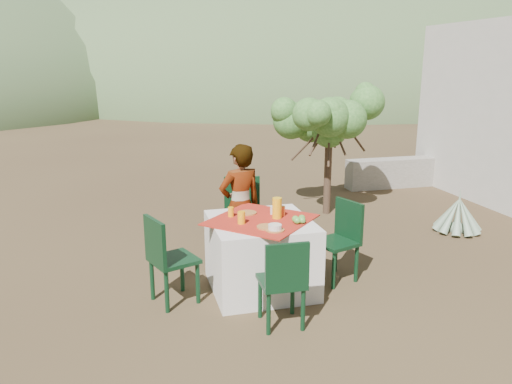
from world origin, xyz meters
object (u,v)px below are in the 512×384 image
(agave, at_px, (458,215))
(chair_left, at_px, (166,256))
(chair_near, at_px, (284,280))
(chair_right, at_px, (341,237))
(table, at_px, (261,254))
(juice_pitcher, at_px, (277,208))
(chair_far, at_px, (243,212))
(shrub_tree, at_px, (331,125))
(person, at_px, (240,206))

(agave, bearing_deg, chair_left, -164.35)
(chair_near, xyz_separation_m, chair_left, (-0.96, 0.74, 0.03))
(chair_near, bearing_deg, chair_right, -135.58)
(table, bearing_deg, chair_near, -91.52)
(table, bearing_deg, juice_pitcher, -0.89)
(agave, bearing_deg, chair_right, -155.22)
(chair_near, height_order, juice_pitcher, juice_pitcher)
(chair_far, relative_size, shrub_tree, 0.54)
(person, relative_size, juice_pitcher, 6.69)
(chair_right, distance_m, person, 1.20)
(chair_near, relative_size, chair_left, 0.94)
(table, xyz_separation_m, chair_near, (-0.02, -0.85, 0.09))
(table, bearing_deg, shrub_tree, 53.61)
(chair_left, distance_m, shrub_tree, 3.84)
(shrub_tree, xyz_separation_m, juice_pitcher, (-1.61, -2.42, -0.52))
(chair_left, relative_size, juice_pitcher, 4.15)
(shrub_tree, bearing_deg, person, -136.70)
(shrub_tree, distance_m, agave, 2.26)
(chair_far, distance_m, shrub_tree, 2.38)
(table, bearing_deg, chair_far, 87.52)
(chair_far, bearing_deg, shrub_tree, 48.93)
(person, bearing_deg, agave, 171.68)
(table, distance_m, agave, 3.33)
(juice_pitcher, bearing_deg, person, 109.00)
(chair_near, relative_size, shrub_tree, 0.48)
(table, height_order, chair_far, chair_far)
(person, distance_m, juice_pitcher, 0.73)
(chair_near, relative_size, agave, 1.19)
(juice_pitcher, bearing_deg, shrub_tree, 56.36)
(chair_left, bearing_deg, shrub_tree, -68.39)
(chair_far, distance_m, chair_near, 1.87)
(agave, bearing_deg, chair_far, -179.47)
(table, bearing_deg, agave, 18.42)
(chair_near, distance_m, juice_pitcher, 0.96)
(table, distance_m, chair_far, 1.04)
(chair_far, height_order, shrub_tree, shrub_tree)
(chair_right, distance_m, juice_pitcher, 0.83)
(chair_left, height_order, agave, chair_left)
(table, distance_m, chair_right, 0.91)
(agave, height_order, juice_pitcher, juice_pitcher)
(chair_far, xyz_separation_m, shrub_tree, (1.73, 1.39, 0.86))
(chair_near, distance_m, chair_right, 1.26)
(person, distance_m, shrub_tree, 2.62)
(chair_far, distance_m, person, 0.41)
(chair_left, height_order, person, person)
(table, bearing_deg, person, 95.35)
(agave, xyz_separation_m, juice_pitcher, (-2.99, -1.05, 0.63))
(chair_near, bearing_deg, chair_left, -36.09)
(chair_left, bearing_deg, juice_pitcher, -105.63)
(chair_left, bearing_deg, chair_right, -107.21)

